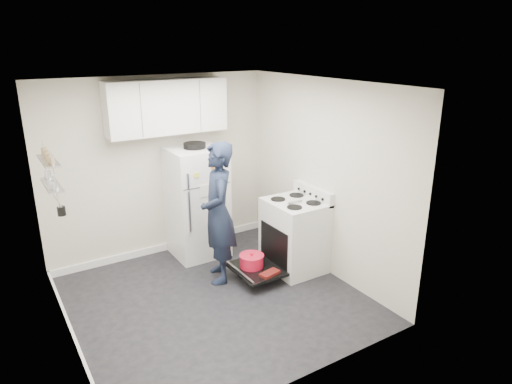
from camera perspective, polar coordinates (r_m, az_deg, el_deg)
room at (r=5.07m, az=-6.01°, el=-1.45°), size 3.21×3.21×2.51m
electric_range at (r=6.07m, az=4.75°, el=-5.49°), size 0.66×0.76×1.10m
open_oven_door at (r=5.90m, az=-0.25°, el=-9.08°), size 0.55×0.70×0.24m
refrigerator at (r=6.42m, az=-7.39°, el=-1.22°), size 0.72×0.74×1.62m
upper_cabinets at (r=6.16m, az=-11.08°, el=10.43°), size 1.60×0.33×0.70m
wall_shelf_rack at (r=4.95m, az=-24.31°, el=2.18°), size 0.14×0.60×0.61m
person at (r=5.66m, az=-4.75°, el=-2.66°), size 0.63×0.76×1.79m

